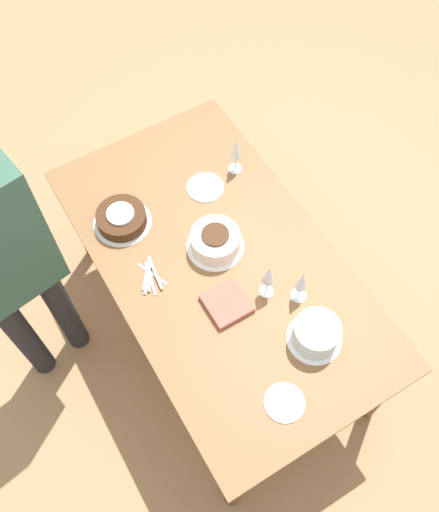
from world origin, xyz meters
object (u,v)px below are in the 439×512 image
at_px(cake_back_decorated, 316,334).
at_px(person_cutting, 1,260).
at_px(wine_glass_far, 269,276).
at_px(wine_glass_near, 302,282).
at_px(cake_front_chocolate, 122,218).
at_px(wine_glass_extra, 236,151).
at_px(cake_center_white, 215,241).

relative_size(cake_back_decorated, person_cutting, 0.14).
relative_size(wine_glass_far, person_cutting, 0.13).
bearing_deg(wine_glass_far, person_cutting, -120.99).
relative_size(cake_back_decorated, wine_glass_far, 1.09).
xyz_separation_m(wine_glass_near, wine_glass_far, (-0.09, -0.11, 0.02)).
xyz_separation_m(cake_front_chocolate, wine_glass_near, (0.73, 0.48, 0.10)).
height_order(cake_front_chocolate, cake_back_decorated, cake_back_decorated).
bearing_deg(wine_glass_extra, cake_front_chocolate, -90.06).
height_order(cake_center_white, cake_front_chocolate, cake_center_white).
distance_m(cake_center_white, wine_glass_near, 0.44).
xyz_separation_m(cake_center_white, cake_back_decorated, (0.59, 0.12, 0.01)).
height_order(wine_glass_near, wine_glass_far, wine_glass_far).
height_order(cake_center_white, wine_glass_extra, wine_glass_extra).
bearing_deg(wine_glass_far, wine_glass_near, 50.42).
xyz_separation_m(cake_front_chocolate, wine_glass_extra, (0.00, 0.61, 0.10)).
distance_m(cake_center_white, cake_back_decorated, 0.61).
bearing_deg(wine_glass_near, cake_back_decorated, -16.11).
xyz_separation_m(cake_front_chocolate, wine_glass_far, (0.64, 0.38, 0.11)).
height_order(cake_back_decorated, wine_glass_far, wine_glass_far).
xyz_separation_m(cake_back_decorated, wine_glass_near, (-0.20, 0.06, 0.08)).
xyz_separation_m(wine_glass_near, person_cutting, (-0.63, -1.01, 0.14)).
distance_m(wine_glass_near, wine_glass_far, 0.14).
bearing_deg(cake_back_decorated, wine_glass_far, -170.06).
relative_size(cake_front_chocolate, wine_glass_near, 1.31).
distance_m(cake_center_white, person_cutting, 0.90).
bearing_deg(wine_glass_extra, wine_glass_far, -20.36).
height_order(cake_center_white, wine_glass_far, wine_glass_far).
height_order(cake_center_white, cake_back_decorated, cake_back_decorated).
distance_m(cake_center_white, wine_glass_extra, 0.46).
distance_m(cake_back_decorated, wine_glass_extra, 0.95).
height_order(cake_center_white, wine_glass_near, wine_glass_near).
xyz_separation_m(cake_back_decorated, wine_glass_far, (-0.29, -0.05, 0.09)).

